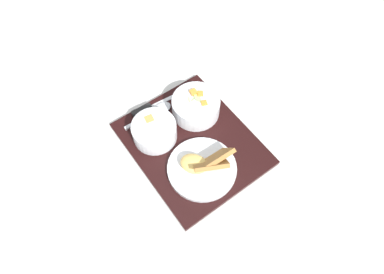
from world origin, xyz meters
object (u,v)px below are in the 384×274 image
object	(u,v)px
bowl_salad	(196,105)
knife	(148,108)
bowl_soup	(154,130)
plate_main	(203,166)
spoon	(156,111)

from	to	relation	value
bowl_salad	knife	distance (m)	0.15
bowl_soup	plate_main	xyz separation A→B (m)	(0.16, 0.03, -0.01)
bowl_soup	spoon	distance (m)	0.09
bowl_salad	knife	bearing A→B (deg)	-135.51
spoon	bowl_salad	bearing A→B (deg)	-34.60
plate_main	bowl_soup	bearing A→B (deg)	-169.01
bowl_salad	plate_main	world-z (taller)	plate_main
plate_main	knife	xyz separation A→B (m)	(-0.25, 0.01, -0.01)
bowl_soup	bowl_salad	bearing A→B (deg)	84.61
plate_main	spoon	xyz separation A→B (m)	(-0.23, 0.02, -0.01)
bowl_soup	plate_main	distance (m)	0.17
bowl_salad	plate_main	xyz separation A→B (m)	(0.15, -0.11, -0.01)
bowl_soup	plate_main	size ratio (longest dim) A/B	0.67
bowl_soup	plate_main	bearing A→B (deg)	10.99
bowl_soup	spoon	xyz separation A→B (m)	(-0.06, 0.05, -0.03)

